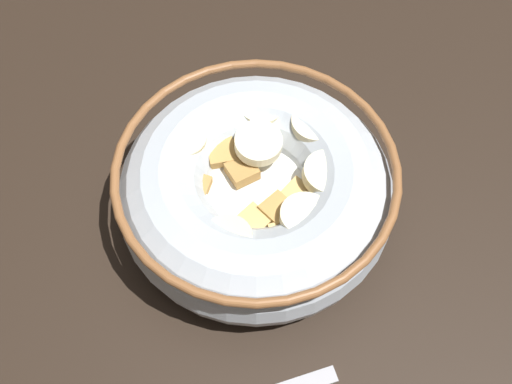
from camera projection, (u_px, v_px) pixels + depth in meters
The scene contains 2 objects.
ground_plane at pixel (256, 220), 44.21cm from camera, with size 112.51×112.51×2.00cm, color black.
cereal_bowl at pixel (256, 189), 40.53cm from camera, with size 18.42×18.42×6.10cm.
Camera 1 is at (14.79, 14.74, 38.02)cm, focal length 42.68 mm.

